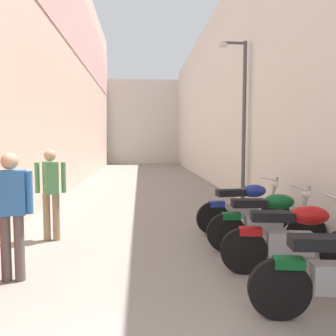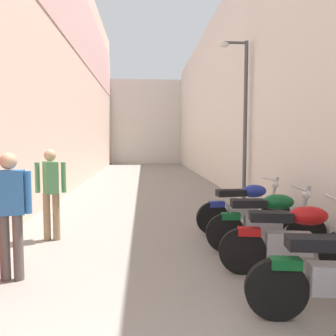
% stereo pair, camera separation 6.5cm
% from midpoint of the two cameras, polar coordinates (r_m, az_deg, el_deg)
% --- Properties ---
extents(ground_plane, '(41.23, 41.23, 0.00)m').
position_cam_midpoint_polar(ground_plane, '(11.16, -3.07, -4.27)').
color(ground_plane, gray).
extents(building_left, '(0.45, 25.23, 8.97)m').
position_cam_midpoint_polar(building_left, '(13.56, -15.97, 16.41)').
color(building_left, beige).
rests_on(building_left, ground).
extents(building_right, '(0.45, 25.23, 6.75)m').
position_cam_midpoint_polar(building_right, '(13.48, 9.18, 11.60)').
color(building_right, beige).
rests_on(building_right, ground).
extents(building_far_end, '(8.31, 2.00, 6.33)m').
position_cam_midpoint_polar(building_far_end, '(26.68, -3.73, 7.66)').
color(building_far_end, beige).
rests_on(building_far_end, ground).
extents(motorcycle_third, '(1.84, 0.58, 1.04)m').
position_cam_midpoint_polar(motorcycle_third, '(4.62, 20.87, -10.89)').
color(motorcycle_third, black).
rests_on(motorcycle_third, ground).
extents(motorcycle_fourth, '(1.85, 0.58, 1.04)m').
position_cam_midpoint_polar(motorcycle_fourth, '(5.46, 16.68, -8.42)').
color(motorcycle_fourth, black).
rests_on(motorcycle_fourth, ground).
extents(motorcycle_fifth, '(1.85, 0.58, 1.04)m').
position_cam_midpoint_polar(motorcycle_fifth, '(6.48, 13.20, -6.32)').
color(motorcycle_fifth, black).
rests_on(motorcycle_fifth, ground).
extents(pedestrian_mid_alley, '(0.52, 0.26, 1.57)m').
position_cam_midpoint_polar(pedestrian_mid_alley, '(4.52, -24.78, -5.95)').
color(pedestrian_mid_alley, '#564C47').
rests_on(pedestrian_mid_alley, ground).
extents(pedestrian_further_down, '(0.52, 0.39, 1.57)m').
position_cam_midpoint_polar(pedestrian_further_down, '(6.11, -18.91, -3.14)').
color(pedestrian_further_down, '#8C7251').
rests_on(pedestrian_further_down, ground).
extents(street_lamp, '(0.79, 0.18, 4.29)m').
position_cam_midpoint_polar(street_lamp, '(9.18, 12.57, 9.61)').
color(street_lamp, '#47474C').
rests_on(street_lamp, ground).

